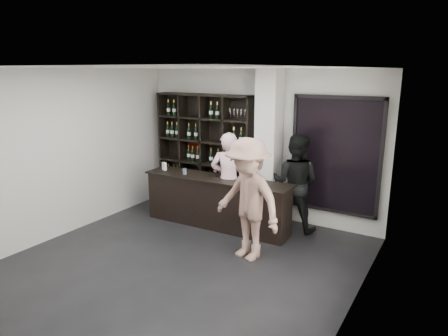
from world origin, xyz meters
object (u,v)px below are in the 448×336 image
Objects in this scene: taster_pink at (228,180)px; customer at (248,200)px; taster_black at (295,183)px; tasting_counter at (216,202)px; wine_shelf at (205,152)px.

taster_pink is 1.31m from customer.
taster_black is at bearing 98.38° from customer.
customer reaches higher than taster_pink.
wine_shelf is at bearing 132.66° from tasting_counter.
taster_pink is 0.94× the size of customer.
customer is (0.90, -0.95, 0.05)m from taster_pink.
taster_pink is (0.20, 0.10, 0.42)m from tasting_counter.
taster_black is (1.30, 0.60, 0.42)m from tasting_counter.
taster_pink is 1.21m from taster_black.
tasting_counter is 1.60× the size of taster_pink.
taster_pink is 1.01× the size of taster_black.
wine_shelf is at bearing 155.08° from customer.
wine_shelf reaches higher than taster_black.
taster_pink is (1.00, -0.72, -0.30)m from wine_shelf.
customer reaches higher than taster_black.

